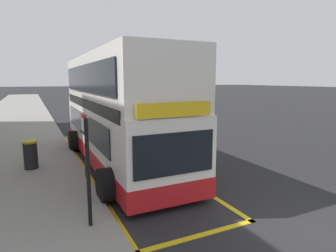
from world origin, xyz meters
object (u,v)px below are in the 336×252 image
object	(u,v)px
litter_bin	(31,155)
double_decker_bus	(117,114)
parked_car_teal_behind	(117,99)
parked_car_white_far	(119,105)
bus_stop_sign	(87,160)

from	to	relation	value
litter_bin	double_decker_bus	bearing A→B (deg)	-3.72
double_decker_bus	parked_car_teal_behind	size ratio (longest dim) A/B	2.47
double_decker_bus	parked_car_teal_behind	world-z (taller)	double_decker_bus
double_decker_bus	parked_car_white_far	distance (m)	18.63
bus_stop_sign	litter_bin	size ratio (longest dim) A/B	2.40
parked_car_teal_behind	double_decker_bus	bearing A→B (deg)	-108.46
parked_car_teal_behind	litter_bin	bearing A→B (deg)	-115.01
parked_car_white_far	parked_car_teal_behind	size ratio (longest dim) A/B	1.00
parked_car_white_far	parked_car_teal_behind	distance (m)	9.04
bus_stop_sign	parked_car_white_far	xyz separation A→B (m)	(7.30, 22.85, -0.86)
bus_stop_sign	parked_car_white_far	size ratio (longest dim) A/B	0.61
bus_stop_sign	parked_car_white_far	bearing A→B (deg)	72.29
parked_car_white_far	litter_bin	size ratio (longest dim) A/B	3.95
bus_stop_sign	parked_car_teal_behind	world-z (taller)	bus_stop_sign
parked_car_white_far	parked_car_teal_behind	world-z (taller)	same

